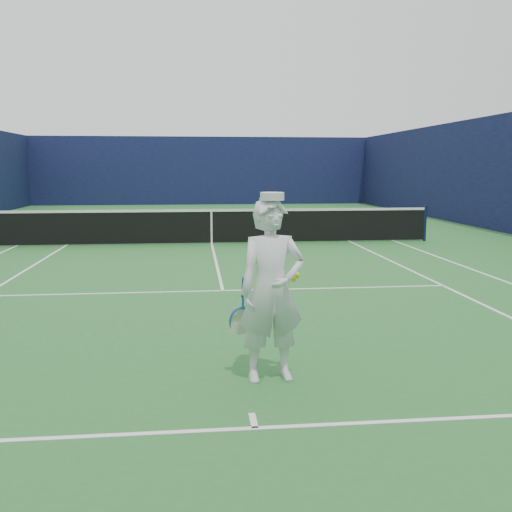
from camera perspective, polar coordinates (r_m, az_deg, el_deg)
The scene contains 5 objects.
ground at distance 16.55m, azimuth -4.45°, elevation 1.22°, with size 80.00×80.00×0.00m, color #28692C.
court_markings at distance 16.55m, azimuth -4.45°, elevation 1.23°, with size 11.03×23.83×0.01m.
windscreen_fence at distance 16.40m, azimuth -4.53°, elevation 8.16°, with size 20.12×36.12×4.00m.
tennis_net at distance 16.48m, azimuth -4.47°, elevation 3.13°, with size 12.88×0.09×1.07m.
tennis_player at distance 5.83m, azimuth 1.57°, elevation -3.42°, with size 0.82×0.53×1.94m.
Camera 1 is at (-0.48, -16.40, 2.19)m, focal length 40.00 mm.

